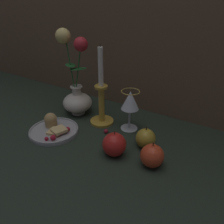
{
  "coord_description": "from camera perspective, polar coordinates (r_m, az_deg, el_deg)",
  "views": [
    {
      "loc": [
        0.42,
        -0.57,
        0.46
      ],
      "look_at": [
        0.05,
        0.01,
        0.1
      ],
      "focal_mm": 35.0,
      "sensor_mm": 36.0,
      "label": 1
    }
  ],
  "objects": [
    {
      "name": "apple_near_glass",
      "position": [
        0.76,
        8.77,
        -6.81
      ],
      "size": [
        0.07,
        0.07,
        0.08
      ],
      "color": "#B2932D",
      "rests_on": "ground_plane"
    },
    {
      "name": "berry_by_glass_stem",
      "position": [
        0.84,
        -1.57,
        -5.04
      ],
      "size": [
        0.02,
        0.02,
        0.02
      ],
      "primitive_type": "sphere",
      "color": "#AD192D",
      "rests_on": "ground_plane"
    },
    {
      "name": "candlestick",
      "position": [
        0.87,
        -2.76,
        2.63
      ],
      "size": [
        0.1,
        0.1,
        0.32
      ],
      "color": "gold",
      "rests_on": "ground_plane"
    },
    {
      "name": "apple_beside_vase",
      "position": [
        0.68,
        10.42,
        -11.15
      ],
      "size": [
        0.07,
        0.07,
        0.08
      ],
      "color": "#D14223",
      "rests_on": "ground_plane"
    },
    {
      "name": "berry_front_center",
      "position": [
        0.8,
        -0.33,
        -6.82
      ],
      "size": [
        0.02,
        0.02,
        0.02
      ],
      "primitive_type": "sphere",
      "color": "#AD192D",
      "rests_on": "ground_plane"
    },
    {
      "name": "wine_glass",
      "position": [
        0.82,
        4.75,
        2.63
      ],
      "size": [
        0.07,
        0.07,
        0.16
      ],
      "color": "silver",
      "rests_on": "ground_plane"
    },
    {
      "name": "apple_at_table_edge",
      "position": [
        0.71,
        0.6,
        -8.45
      ],
      "size": [
        0.08,
        0.08,
        0.09
      ],
      "color": "red",
      "rests_on": "ground_plane"
    },
    {
      "name": "ground_plane",
      "position": [
        0.84,
        -3.23,
        -5.4
      ],
      "size": [
        2.4,
        2.4,
        0.0
      ],
      "primitive_type": "plane",
      "color": "#232D23",
      "rests_on": "ground"
    },
    {
      "name": "plate_with_pastries",
      "position": [
        0.87,
        -15.03,
        -4.14
      ],
      "size": [
        0.19,
        0.19,
        0.06
      ],
      "color": "#A3A3A8",
      "rests_on": "ground_plane"
    },
    {
      "name": "vase",
      "position": [
        0.95,
        -9.32,
        5.6
      ],
      "size": [
        0.13,
        0.13,
        0.36
      ],
      "color": "silver",
      "rests_on": "ground_plane"
    },
    {
      "name": "berry_near_plate",
      "position": [
        0.83,
        9.29,
        -5.71
      ],
      "size": [
        0.02,
        0.02,
        0.02
      ],
      "primitive_type": "sphere",
      "color": "#AD192D",
      "rests_on": "ground_plane"
    }
  ]
}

